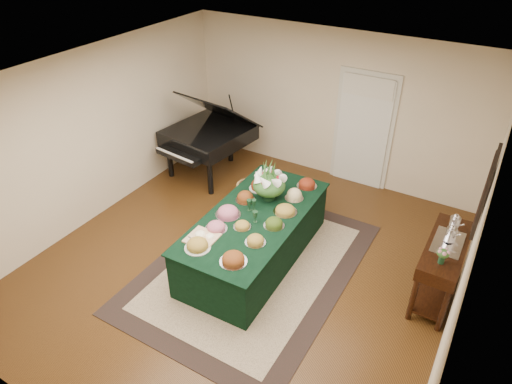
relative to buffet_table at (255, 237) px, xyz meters
The scene contains 14 objects.
ground 0.42m from the buffet_table, 109.82° to the right, with size 6.00×6.00×0.00m, color black.
area_rug 0.43m from the buffet_table, 66.22° to the right, with size 2.60×3.64×0.01m.
kitchen_doorway 2.93m from the buffet_table, 79.09° to the left, with size 1.05×0.07×2.10m.
buffet_table is the anchor object (origin of this frame).
food_platters 0.43m from the buffet_table, 155.91° to the left, with size 1.00×2.34×0.13m.
cutting_board 0.93m from the buffet_table, 112.83° to the right, with size 0.39×0.39×0.10m.
green_goblets 0.47m from the buffet_table, 167.58° to the left, with size 0.29×0.31×0.18m.
floral_centerpiece 0.81m from the buffet_table, 94.67° to the left, with size 0.49×0.49×0.49m.
grand_piano 2.63m from the buffet_table, 139.83° to the left, with size 1.56×1.70×1.63m.
wicker_basket 1.61m from the buffet_table, 124.52° to the left, with size 0.43×0.43×0.27m, color #AC8545.
mahogany_sideboard 2.51m from the buffet_table, 12.21° to the left, with size 0.45×1.29×0.89m.
tea_service 2.60m from the buffet_table, 14.99° to the left, with size 0.34×0.58×0.30m.
pink_bouquet 2.52m from the buffet_table, ahead, with size 0.16×0.16×0.21m.
wall_painting 3.03m from the buffet_table, 11.22° to the left, with size 0.05×0.95×0.75m.
Camera 1 is at (2.68, -4.24, 4.46)m, focal length 32.00 mm.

